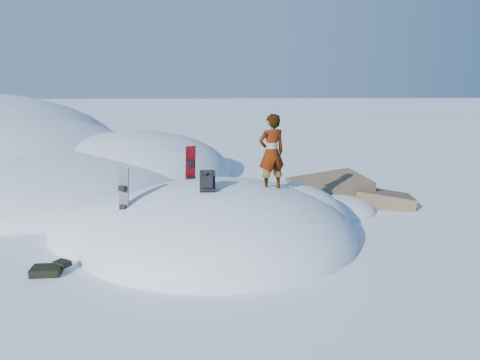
{
  "coord_description": "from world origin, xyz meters",
  "views": [
    {
      "loc": [
        0.12,
        -11.19,
        4.2
      ],
      "look_at": [
        0.56,
        0.3,
        1.49
      ],
      "focal_mm": 35.0,
      "sensor_mm": 36.0,
      "label": 1
    }
  ],
  "objects_px": {
    "snowboard_dark": "(124,200)",
    "person": "(272,152)",
    "backpack": "(208,182)",
    "snowboard_red": "(190,173)"
  },
  "relations": [
    {
      "from": "snowboard_red",
      "to": "backpack",
      "type": "distance_m",
      "value": 1.57
    },
    {
      "from": "snowboard_dark",
      "to": "person",
      "type": "bearing_deg",
      "value": 45.21
    },
    {
      "from": "snowboard_dark",
      "to": "backpack",
      "type": "xyz_separation_m",
      "value": [
        1.93,
        0.12,
        0.38
      ]
    },
    {
      "from": "snowboard_red",
      "to": "backpack",
      "type": "bearing_deg",
      "value": -99.64
    },
    {
      "from": "snowboard_dark",
      "to": "snowboard_red",
      "type": "bearing_deg",
      "value": 81.62
    },
    {
      "from": "snowboard_red",
      "to": "person",
      "type": "bearing_deg",
      "value": -51.39
    },
    {
      "from": "person",
      "to": "snowboard_dark",
      "type": "bearing_deg",
      "value": -8.26
    },
    {
      "from": "snowboard_red",
      "to": "person",
      "type": "height_order",
      "value": "person"
    },
    {
      "from": "snowboard_dark",
      "to": "person",
      "type": "xyz_separation_m",
      "value": [
        3.48,
        0.73,
        0.95
      ]
    },
    {
      "from": "snowboard_dark",
      "to": "person",
      "type": "distance_m",
      "value": 3.68
    }
  ]
}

